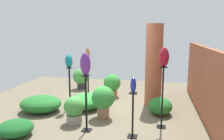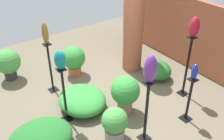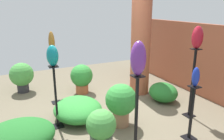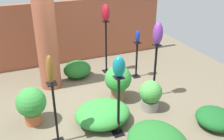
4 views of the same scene
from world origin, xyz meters
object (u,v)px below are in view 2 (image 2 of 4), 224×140
Objects in this scene: pedestal_teal at (65,98)px; potted_plant_mid_left at (74,59)px; brick_pillar at (133,25)px; potted_plant_back_center at (115,123)px; pedestal_bronze at (51,70)px; art_vase_cobalt at (195,72)px; potted_plant_front_right at (8,63)px; pedestal_ruby at (187,69)px; potted_plant_front_left at (125,92)px; pedestal_violet at (146,114)px; art_vase_teal at (60,60)px; pedestal_cobalt at (189,102)px; art_vase_violet at (150,69)px; art_vase_ruby at (194,27)px; art_vase_bronze at (45,33)px.

potted_plant_mid_left is at bearing 145.80° from pedestal_teal.
brick_pillar reaches higher than potted_plant_back_center.
pedestal_bronze is 0.81m from potted_plant_mid_left.
pedestal_bronze is at bearing -144.54° from art_vase_cobalt.
pedestal_teal is 1.51× the size of potted_plant_front_right.
potted_plant_front_left is at bearing -101.43° from pedestal_ruby.
pedestal_teal is 0.94× the size of pedestal_violet.
art_vase_teal reaches higher than potted_plant_front_left.
potted_plant_mid_left is 0.92× the size of potted_plant_front_left.
potted_plant_back_center is (2.32, -0.45, -0.08)m from potted_plant_mid_left.
potted_plant_front_left is at bearing -136.61° from pedestal_cobalt.
brick_pillar is 2.21m from pedestal_bronze.
art_vase_cobalt reaches higher than pedestal_cobalt.
art_vase_violet is at bearing -72.39° from pedestal_ruby.
pedestal_bronze is 2.44m from pedestal_violet.
art_vase_ruby is 2.40m from potted_plant_back_center.
pedestal_violet is 3.98× the size of art_vase_cobalt.
pedestal_cobalt is 0.68m from art_vase_cobalt.
brick_pillar is 5.02× the size of art_vase_bronze.
brick_pillar is 2.49m from art_vase_violet.
brick_pillar is at bearing -171.48° from pedestal_ruby.
art_vase_bronze is 2.29m from potted_plant_back_center.
pedestal_cobalt is at bearing 85.05° from pedestal_violet.
pedestal_ruby is 2.73m from art_vase_teal.
potted_plant_back_center is (1.71, -1.80, -0.84)m from brick_pillar.
potted_plant_back_center is (0.18, -2.03, -1.26)m from art_vase_ruby.
pedestal_bronze is 1.81× the size of potted_plant_back_center.
art_vase_violet is at bearing 35.36° from pedestal_teal.
art_vase_ruby reaches higher than potted_plant_back_center.
art_vase_cobalt is 1.09m from art_vase_violet.
potted_plant_front_left reaches higher than potted_plant_front_right.
potted_plant_front_left is (-0.80, 0.18, -1.01)m from art_vase_violet.
art_vase_violet is at bearing -12.53° from potted_plant_front_left.
pedestal_teal is 3.75× the size of art_vase_cobalt.
brick_pillar reaches higher than pedestal_violet.
art_vase_ruby reaches higher than potted_plant_front_right.
pedestal_cobalt is 0.80× the size of pedestal_bronze.
art_vase_ruby is 1.85m from potted_plant_front_left.
pedestal_ruby is at bearing 36.48° from potted_plant_mid_left.
pedestal_teal is 1.81× the size of potted_plant_back_center.
art_vase_bronze reaches higher than pedestal_cobalt.
potted_plant_front_left is (0.47, 1.08, -0.88)m from art_vase_teal.
potted_plant_back_center is (0.47, -0.60, -0.13)m from potted_plant_front_left.
art_vase_violet is at bearing -2.68° from pedestal_violet.
art_vase_ruby is 1.16× the size of art_vase_teal.
art_vase_cobalt is at bearing -9.62° from brick_pillar.
potted_plant_mid_left is (-1.38, 0.94, -0.93)m from art_vase_teal.
pedestal_violet is at bearing 51.39° from potted_plant_back_center.
pedestal_bronze is at bearing -150.01° from potted_plant_front_left.
potted_plant_mid_left is at bearing 61.89° from potted_plant_front_right.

